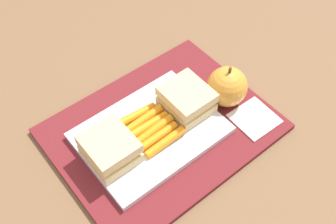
% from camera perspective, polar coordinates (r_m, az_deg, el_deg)
% --- Properties ---
extents(ground_plane, '(2.40, 2.40, 0.00)m').
position_cam_1_polar(ground_plane, '(0.69, -0.81, -2.68)').
color(ground_plane, brown).
extents(lunchbag_mat, '(0.36, 0.28, 0.01)m').
position_cam_1_polar(lunchbag_mat, '(0.68, -0.82, -2.44)').
color(lunchbag_mat, maroon).
rests_on(lunchbag_mat, ground_plane).
extents(food_tray, '(0.23, 0.17, 0.01)m').
position_cam_1_polar(food_tray, '(0.67, -2.51, -2.98)').
color(food_tray, white).
rests_on(food_tray, lunchbag_mat).
extents(sandwich_half_left, '(0.07, 0.08, 0.04)m').
position_cam_1_polar(sandwich_half_left, '(0.62, -8.35, -5.18)').
color(sandwich_half_left, '#DBC189').
rests_on(sandwich_half_left, food_tray).
extents(sandwich_half_right, '(0.07, 0.08, 0.04)m').
position_cam_1_polar(sandwich_half_right, '(0.67, 2.68, 1.81)').
color(sandwich_half_right, '#DBC189').
rests_on(sandwich_half_right, food_tray).
extents(carrot_sticks_bundle, '(0.08, 0.09, 0.02)m').
position_cam_1_polar(carrot_sticks_bundle, '(0.65, -2.51, -2.30)').
color(carrot_sticks_bundle, orange).
rests_on(carrot_sticks_bundle, food_tray).
extents(apple, '(0.07, 0.07, 0.08)m').
position_cam_1_polar(apple, '(0.70, 8.46, 3.62)').
color(apple, gold).
rests_on(apple, lunchbag_mat).
extents(paper_napkin, '(0.07, 0.07, 0.00)m').
position_cam_1_polar(paper_napkin, '(0.70, 12.29, -0.91)').
color(paper_napkin, white).
rests_on(paper_napkin, lunchbag_mat).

